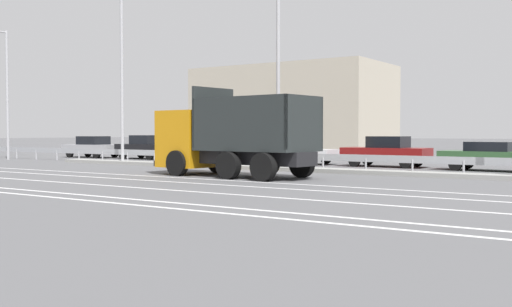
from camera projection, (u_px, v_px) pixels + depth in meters
name	position (u px, v px, depth m)	size (l,w,h in m)	color
ground_plane	(250.00, 172.00, 26.54)	(320.00, 320.00, 0.00)	#565659
lane_strip_0	(208.00, 179.00, 22.52)	(51.61, 0.16, 0.01)	silver
lane_strip_1	(180.00, 182.00, 21.17)	(51.61, 0.16, 0.01)	silver
lane_strip_2	(132.00, 187.00, 19.25)	(51.61, 0.16, 0.01)	silver
lane_strip_3	(70.00, 194.00, 17.20)	(51.61, 0.16, 0.01)	silver
lane_strip_4	(44.00, 196.00, 16.48)	(51.61, 0.16, 0.01)	silver
median_island	(272.00, 168.00, 28.06)	(28.39, 1.10, 0.18)	gray
median_guardrail	(284.00, 157.00, 28.94)	(51.61, 0.09, 0.78)	#9EA0A5
dump_truck	(218.00, 142.00, 24.58)	(7.14, 3.25, 3.62)	orange
median_road_sign	(222.00, 144.00, 29.66)	(0.77, 0.16, 2.23)	white
street_lamp_0	(4.00, 87.00, 38.85)	(0.70, 2.47, 8.42)	#ADADB2
street_lamp_1	(120.00, 71.00, 33.40)	(0.72, 1.85, 9.58)	#ADADB2
street_lamp_2	(277.00, 54.00, 27.60)	(0.70, 2.01, 9.85)	#ADADB2
parked_car_0	(92.00, 147.00, 42.39)	(4.37, 2.03, 1.51)	#A3A3A8
parked_car_1	(145.00, 147.00, 39.98)	(3.93, 1.98, 1.59)	black
parked_car_2	(217.00, 149.00, 36.68)	(4.14, 1.93, 1.50)	navy
parked_car_3	(296.00, 152.00, 33.64)	(4.59, 2.15, 1.25)	silver
parked_car_4	(386.00, 152.00, 30.79)	(4.38, 1.94, 1.58)	maroon
parked_car_5	(492.00, 156.00, 27.39)	(4.77, 2.09, 1.34)	#335B33
background_building_0	(292.00, 111.00, 49.82)	(15.60, 8.28, 7.17)	#B7AD99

